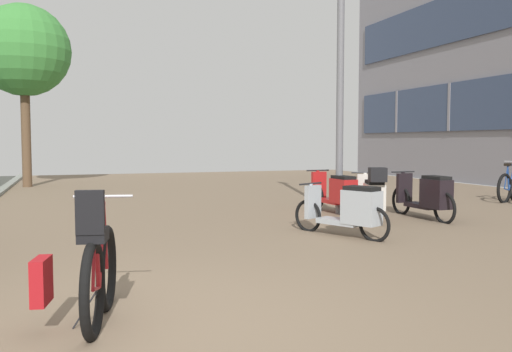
{
  "coord_description": "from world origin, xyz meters",
  "views": [
    {
      "loc": [
        -0.59,
        -4.05,
        1.42
      ],
      "look_at": [
        1.72,
        2.52,
        0.97
      ],
      "focal_mm": 37.57,
      "sensor_mm": 36.0,
      "label": 1
    }
  ],
  "objects_px": {
    "bicycle_foreground": "(95,272)",
    "scooter_near": "(372,195)",
    "bicycle_rack_06": "(510,187)",
    "scooter_extra": "(349,210)",
    "scooter_mid": "(337,193)",
    "lamp_post": "(340,55)",
    "scooter_far": "(428,196)",
    "street_tree": "(24,51)"
  },
  "relations": [
    {
      "from": "bicycle_foreground",
      "to": "scooter_near",
      "type": "distance_m",
      "value": 6.38
    },
    {
      "from": "bicycle_rack_06",
      "to": "scooter_extra",
      "type": "distance_m",
      "value": 6.6
    },
    {
      "from": "bicycle_foreground",
      "to": "scooter_mid",
      "type": "bearing_deg",
      "value": 46.51
    },
    {
      "from": "bicycle_foreground",
      "to": "scooter_near",
      "type": "relative_size",
      "value": 0.8
    },
    {
      "from": "bicycle_foreground",
      "to": "lamp_post",
      "type": "xyz_separation_m",
      "value": [
        4.83,
        5.02,
        2.7
      ]
    },
    {
      "from": "scooter_far",
      "to": "street_tree",
      "type": "xyz_separation_m",
      "value": [
        -7.39,
        10.03,
        3.77
      ]
    },
    {
      "from": "street_tree",
      "to": "scooter_near",
      "type": "bearing_deg",
      "value": -57.0
    },
    {
      "from": "bicycle_foreground",
      "to": "bicycle_rack_06",
      "type": "bearing_deg",
      "value": 29.97
    },
    {
      "from": "bicycle_rack_06",
      "to": "scooter_near",
      "type": "height_order",
      "value": "scooter_near"
    },
    {
      "from": "scooter_far",
      "to": "scooter_extra",
      "type": "relative_size",
      "value": 1.15
    },
    {
      "from": "scooter_extra",
      "to": "lamp_post",
      "type": "height_order",
      "value": "lamp_post"
    },
    {
      "from": "scooter_far",
      "to": "scooter_extra",
      "type": "distance_m",
      "value": 2.51
    },
    {
      "from": "scooter_mid",
      "to": "lamp_post",
      "type": "height_order",
      "value": "lamp_post"
    },
    {
      "from": "lamp_post",
      "to": "scooter_extra",
      "type": "bearing_deg",
      "value": -114.88
    },
    {
      "from": "scooter_far",
      "to": "street_tree",
      "type": "height_order",
      "value": "street_tree"
    },
    {
      "from": "scooter_near",
      "to": "street_tree",
      "type": "xyz_separation_m",
      "value": [
        -6.37,
        9.81,
        3.74
      ]
    },
    {
      "from": "scooter_mid",
      "to": "street_tree",
      "type": "height_order",
      "value": "street_tree"
    },
    {
      "from": "bicycle_rack_06",
      "to": "scooter_far",
      "type": "distance_m",
      "value": 4.1
    },
    {
      "from": "scooter_near",
      "to": "scooter_far",
      "type": "distance_m",
      "value": 1.05
    },
    {
      "from": "scooter_mid",
      "to": "street_tree",
      "type": "xyz_separation_m",
      "value": [
        -6.21,
        8.76,
        3.78
      ]
    },
    {
      "from": "bicycle_foreground",
      "to": "bicycle_rack_06",
      "type": "distance_m",
      "value": 11.16
    },
    {
      "from": "scooter_extra",
      "to": "lamp_post",
      "type": "distance_m",
      "value": 3.74
    },
    {
      "from": "scooter_far",
      "to": "lamp_post",
      "type": "height_order",
      "value": "lamp_post"
    },
    {
      "from": "bicycle_foreground",
      "to": "scooter_far",
      "type": "distance_m",
      "value": 7.08
    },
    {
      "from": "bicycle_foreground",
      "to": "scooter_mid",
      "type": "relative_size",
      "value": 0.75
    },
    {
      "from": "scooter_far",
      "to": "lamp_post",
      "type": "bearing_deg",
      "value": 133.11
    },
    {
      "from": "scooter_near",
      "to": "lamp_post",
      "type": "xyz_separation_m",
      "value": [
        -0.13,
        1.01,
        2.64
      ]
    },
    {
      "from": "bicycle_foreground",
      "to": "street_tree",
      "type": "bearing_deg",
      "value": 95.82
    },
    {
      "from": "bicycle_rack_06",
      "to": "street_tree",
      "type": "height_order",
      "value": "street_tree"
    },
    {
      "from": "scooter_near",
      "to": "street_tree",
      "type": "relative_size",
      "value": 0.31
    },
    {
      "from": "scooter_extra",
      "to": "bicycle_foreground",
      "type": "bearing_deg",
      "value": -144.53
    },
    {
      "from": "bicycle_rack_06",
      "to": "scooter_extra",
      "type": "height_order",
      "value": "bicycle_rack_06"
    },
    {
      "from": "scooter_mid",
      "to": "street_tree",
      "type": "relative_size",
      "value": 0.33
    },
    {
      "from": "lamp_post",
      "to": "street_tree",
      "type": "bearing_deg",
      "value": 125.36
    },
    {
      "from": "bicycle_rack_06",
      "to": "lamp_post",
      "type": "height_order",
      "value": "lamp_post"
    },
    {
      "from": "scooter_near",
      "to": "scooter_mid",
      "type": "xyz_separation_m",
      "value": [
        -0.16,
        1.05,
        -0.04
      ]
    },
    {
      "from": "scooter_extra",
      "to": "street_tree",
      "type": "distance_m",
      "value": 12.86
    },
    {
      "from": "scooter_near",
      "to": "scooter_far",
      "type": "height_order",
      "value": "scooter_near"
    },
    {
      "from": "scooter_near",
      "to": "scooter_mid",
      "type": "relative_size",
      "value": 0.94
    },
    {
      "from": "scooter_extra",
      "to": "street_tree",
      "type": "relative_size",
      "value": 0.29
    },
    {
      "from": "bicycle_foreground",
      "to": "scooter_near",
      "type": "height_order",
      "value": "bicycle_foreground"
    },
    {
      "from": "scooter_near",
      "to": "scooter_extra",
      "type": "distance_m",
      "value": 1.81
    }
  ]
}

